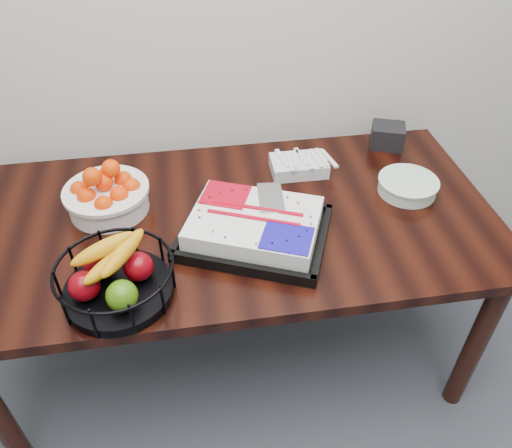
{
  "coord_description": "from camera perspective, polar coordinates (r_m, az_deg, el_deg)",
  "views": [
    {
      "loc": [
        -0.13,
        0.69,
        1.84
      ],
      "look_at": [
        0.06,
        1.85,
        0.83
      ],
      "focal_mm": 35.0,
      "sensor_mm": 36.0,
      "label": 1
    }
  ],
  "objects": [
    {
      "name": "table",
      "position": [
        1.76,
        -2.62,
        -1.21
      ],
      "size": [
        1.8,
        0.9,
        0.75
      ],
      "color": "black",
      "rests_on": "ground"
    },
    {
      "name": "cake_tray",
      "position": [
        1.59,
        -0.17,
        -0.3
      ],
      "size": [
        0.56,
        0.51,
        0.09
      ],
      "color": "black",
      "rests_on": "table"
    },
    {
      "name": "tangerine_bowl",
      "position": [
        1.76,
        -16.76,
        3.64
      ],
      "size": [
        0.29,
        0.29,
        0.18
      ],
      "color": "white",
      "rests_on": "table"
    },
    {
      "name": "fruit_basket",
      "position": [
        1.45,
        -15.76,
        -5.83
      ],
      "size": [
        0.33,
        0.33,
        0.18
      ],
      "color": "black",
      "rests_on": "table"
    },
    {
      "name": "plate_stack",
      "position": [
        1.87,
        16.93,
        4.19
      ],
      "size": [
        0.21,
        0.21,
        0.05
      ],
      "color": "white",
      "rests_on": "table"
    },
    {
      "name": "fork_bag",
      "position": [
        1.9,
        4.9,
        6.72
      ],
      "size": [
        0.21,
        0.14,
        0.06
      ],
      "color": "silver",
      "rests_on": "table"
    },
    {
      "name": "napkin_box",
      "position": [
        2.11,
        14.79,
        9.72
      ],
      "size": [
        0.16,
        0.15,
        0.09
      ],
      "primitive_type": "cube",
      "rotation": [
        0.0,
        0.0,
        -0.34
      ],
      "color": "black",
      "rests_on": "table"
    }
  ]
}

